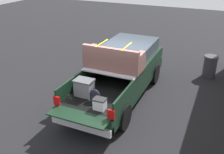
# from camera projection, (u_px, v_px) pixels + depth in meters

# --- Properties ---
(ground_plane) EXTENTS (40.00, 40.00, 0.00)m
(ground_plane) POSITION_uv_depth(u_px,v_px,m) (118.00, 97.00, 9.77)
(ground_plane) COLOR black
(pickup_truck) EXTENTS (6.05, 2.06, 2.23)m
(pickup_truck) POSITION_uv_depth(u_px,v_px,m) (122.00, 70.00, 9.66)
(pickup_truck) COLOR black
(pickup_truck) RESTS_ON ground_plane
(trash_can) EXTENTS (0.60, 0.60, 0.98)m
(trash_can) POSITION_uv_depth(u_px,v_px,m) (210.00, 66.00, 11.19)
(trash_can) COLOR #2D2D33
(trash_can) RESTS_ON ground_plane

